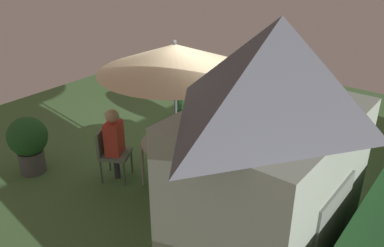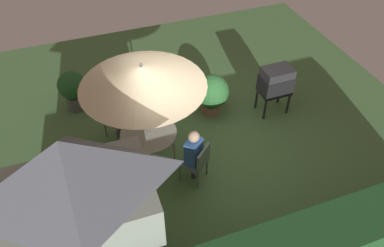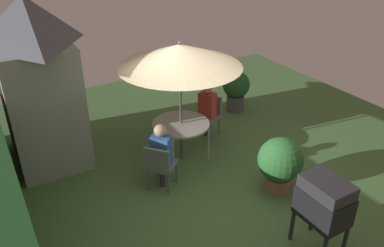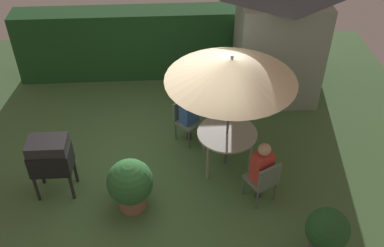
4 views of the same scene
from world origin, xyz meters
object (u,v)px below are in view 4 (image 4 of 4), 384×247
object	(u,v)px
chair_near_shed	(264,179)
person_in_blue	(189,109)
person_in_red	(262,165)
garden_shed	(280,33)
patio_table	(227,135)
bbq_grill	(50,156)
potted_plant_by_grill	(130,184)
patio_umbrella	(231,70)
chair_far_side	(186,118)
potted_plant_by_shed	(326,233)

from	to	relation	value
chair_near_shed	person_in_blue	xyz separation A→B (m)	(-1.20, 1.75, 0.26)
chair_near_shed	person_in_red	bearing A→B (deg)	118.07
garden_shed	person_in_red	distance (m)	3.41
person_in_red	chair_near_shed	bearing A→B (deg)	-61.93
patio_table	bbq_grill	bearing A→B (deg)	-170.31
patio_table	potted_plant_by_grill	world-z (taller)	potted_plant_by_grill
potted_plant_by_grill	bbq_grill	bearing A→B (deg)	161.54
garden_shed	patio_umbrella	bearing A→B (deg)	-121.47
bbq_grill	potted_plant_by_grill	world-z (taller)	bbq_grill
chair_near_shed	person_in_red	distance (m)	0.28
person_in_blue	person_in_red	bearing A→B (deg)	-55.33
chair_far_side	person_in_red	bearing A→B (deg)	-55.06
chair_far_side	potted_plant_by_shed	xyz separation A→B (m)	(1.97, -3.06, 0.06)
person_in_blue	potted_plant_by_grill	bearing A→B (deg)	-121.99
patio_table	potted_plant_by_shed	size ratio (longest dim) A/B	1.11
patio_umbrella	person_in_blue	world-z (taller)	patio_umbrella
bbq_grill	person_in_blue	xyz separation A→B (m)	(2.47, 1.30, -0.06)
garden_shed	bbq_grill	distance (m)	5.39
chair_far_side	person_in_blue	size ratio (longest dim) A/B	0.71
patio_table	bbq_grill	distance (m)	3.19
patio_umbrella	person_in_red	bearing A→B (deg)	-61.93
patio_umbrella	potted_plant_by_shed	bearing A→B (deg)	-60.87
bbq_grill	chair_far_side	size ratio (longest dim) A/B	1.33
potted_plant_by_shed	person_in_blue	size ratio (longest dim) A/B	0.81
chair_far_side	person_in_blue	distance (m)	0.28
garden_shed	bbq_grill	world-z (taller)	garden_shed
patio_umbrella	bbq_grill	size ratio (longest dim) A/B	2.01
chair_near_shed	potted_plant_by_grill	world-z (taller)	potted_plant_by_grill
bbq_grill	potted_plant_by_grill	bearing A→B (deg)	-18.46
bbq_grill	person_in_red	bearing A→B (deg)	-5.96
potted_plant_by_grill	person_in_blue	xyz separation A→B (m)	(1.10, 1.76, 0.23)
potted_plant_by_shed	potted_plant_by_grill	bearing A→B (deg)	157.71
chair_far_side	patio_umbrella	bearing A→B (deg)	-48.59
person_in_red	bbq_grill	bearing A→B (deg)	174.04
garden_shed	potted_plant_by_grill	size ratio (longest dim) A/B	3.18
patio_table	bbq_grill	xyz separation A→B (m)	(-3.15, -0.54, 0.13)
patio_table	potted_plant_by_grill	xyz separation A→B (m)	(-1.77, -1.00, -0.16)
chair_near_shed	person_in_blue	size ratio (longest dim) A/B	0.71
chair_far_side	potted_plant_by_grill	distance (m)	2.10
patio_table	potted_plant_by_grill	distance (m)	2.04
chair_far_side	person_in_red	world-z (taller)	person_in_red
chair_far_side	potted_plant_by_shed	distance (m)	3.64
person_in_red	person_in_blue	xyz separation A→B (m)	(-1.16, 1.68, 0.00)
chair_near_shed	chair_far_side	size ratio (longest dim) A/B	1.00
garden_shed	patio_umbrella	distance (m)	2.71
patio_table	person_in_red	xyz separation A→B (m)	(0.49, -0.92, 0.07)
patio_umbrella	person_in_red	distance (m)	1.71
person_in_red	patio_table	bearing A→B (deg)	118.07
person_in_red	person_in_blue	distance (m)	2.04
potted_plant_by_grill	person_in_red	bearing A→B (deg)	2.02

